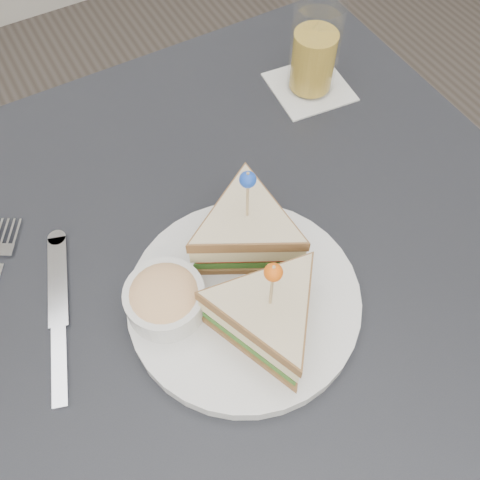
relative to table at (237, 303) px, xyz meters
The scene contains 5 objects.
ground_plane 0.67m from the table, ahead, with size 3.50×3.50×0.00m, color #3F3833.
table is the anchor object (origin of this frame).
plate_meal 0.12m from the table, 102.63° to the right, with size 0.33×0.33×0.15m.
cutlery_knife 0.22m from the table, 167.27° to the left, with size 0.08×0.21×0.01m.
drink_set 0.35m from the table, 41.73° to the left, with size 0.12×0.12×0.14m.
Camera 1 is at (-0.14, -0.26, 1.28)m, focal length 40.00 mm.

